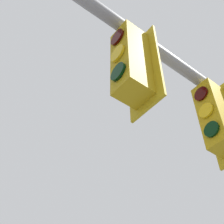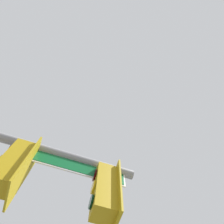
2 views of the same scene
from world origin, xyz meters
name	(u,v)px [view 1 (image 1 of 2)]	position (x,y,z in m)	size (l,w,h in m)	color
signal_pole_near	(173,101)	(-2.59, -5.93, 4.41)	(5.55, 0.60, 5.92)	gray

